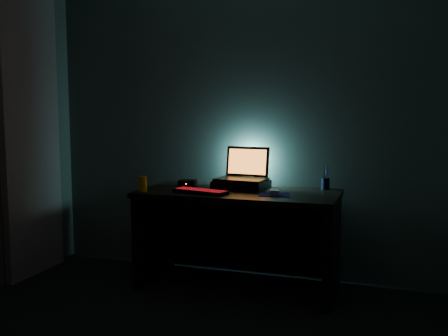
% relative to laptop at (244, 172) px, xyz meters
% --- Properties ---
extents(room, '(3.50, 4.00, 2.50)m').
position_rel_laptop_xyz_m(room, '(0.01, -1.82, 0.38)').
color(room, black).
rests_on(room, ground).
extents(desk, '(1.50, 0.70, 0.75)m').
position_rel_laptop_xyz_m(desk, '(0.01, -0.15, -0.38)').
color(desk, black).
rests_on(desk, ground).
extents(curtain, '(0.06, 0.65, 2.30)m').
position_rel_laptop_xyz_m(curtain, '(-1.70, -0.40, 0.28)').
color(curtain, '#BDA697').
rests_on(curtain, ground).
extents(riser, '(0.43, 0.34, 0.06)m').
position_rel_laptop_xyz_m(riser, '(-0.01, -0.05, -0.09)').
color(riser, black).
rests_on(riser, desk).
extents(laptop, '(0.40, 0.32, 0.26)m').
position_rel_laptop_xyz_m(laptop, '(0.00, 0.00, 0.00)').
color(laptop, black).
rests_on(laptop, riser).
extents(keyboard, '(0.44, 0.23, 0.03)m').
position_rel_laptop_xyz_m(keyboard, '(-0.22, -0.37, -0.11)').
color(keyboard, black).
rests_on(keyboard, desk).
extents(mousepad, '(0.26, 0.24, 0.00)m').
position_rel_laptop_xyz_m(mousepad, '(0.31, -0.28, -0.12)').
color(mousepad, navy).
rests_on(mousepad, desk).
extents(mouse, '(0.09, 0.12, 0.03)m').
position_rel_laptop_xyz_m(mouse, '(0.31, -0.28, -0.10)').
color(mouse, '#939498').
rests_on(mouse, mousepad).
extents(pen_cup, '(0.07, 0.07, 0.09)m').
position_rel_laptop_xyz_m(pen_cup, '(0.63, 0.09, -0.08)').
color(pen_cup, black).
rests_on(pen_cup, desk).
extents(juice_glass, '(0.07, 0.07, 0.11)m').
position_rel_laptop_xyz_m(juice_glass, '(-0.67, -0.44, -0.06)').
color(juice_glass, '#D39A0B').
rests_on(juice_glass, desk).
extents(router, '(0.16, 0.14, 0.05)m').
position_rel_laptop_xyz_m(router, '(-0.45, -0.07, -0.10)').
color(router, black).
rests_on(router, desk).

